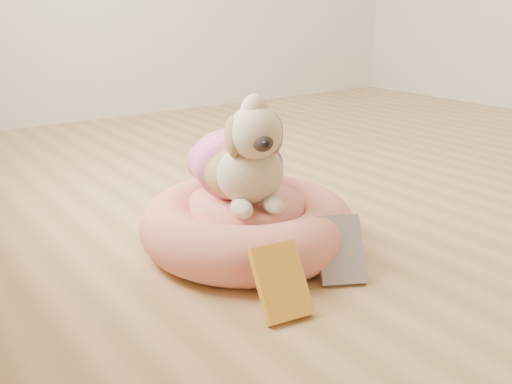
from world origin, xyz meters
TOP-DOWN VIEW (x-y plane):
  - floor at (0.00, 0.00)m, footprint 4.50×4.50m
  - pet_bed at (-1.12, -0.17)m, footprint 0.71×0.71m
  - dog at (-1.14, -0.16)m, footprint 0.47×0.57m
  - book_yellow at (-1.28, -0.56)m, footprint 0.15×0.15m
  - book_white at (-1.02, -0.50)m, footprint 0.18×0.18m

SIDE VIEW (x-z plane):
  - floor at x=0.00m, z-range 0.00..0.00m
  - pet_bed at x=-1.12m, z-range 0.00..0.18m
  - book_yellow at x=-1.28m, z-range 0.00..0.18m
  - book_white at x=-1.02m, z-range 0.00..0.18m
  - dog at x=-1.14m, z-range 0.18..0.54m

